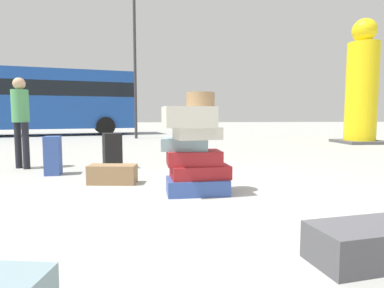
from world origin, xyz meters
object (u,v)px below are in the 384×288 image
suitcase_charcoal_foreground_far (367,244)px  lamp_post (135,40)px  suitcase_black_right_side (185,146)px  suitcase_black_left_side (112,151)px  person_bearded_onlooker (20,114)px  parked_bus (43,98)px  suitcase_cream_behind_tower (189,162)px  yellow_dummy_statue (362,89)px  suitcase_navy_white_trunk (53,156)px  suitcase_tower (195,152)px  suitcase_brown_upright_blue (113,174)px

suitcase_charcoal_foreground_far → lamp_post: (-2.43, 11.88, 3.98)m
suitcase_black_right_side → suitcase_charcoal_foreground_far: bearing=-86.2°
suitcase_black_left_side → person_bearded_onlooker: bearing=157.5°
suitcase_black_right_side → parked_bus: parked_bus is taller
suitcase_cream_behind_tower → yellow_dummy_statue: (6.58, 4.92, 1.80)m
suitcase_navy_white_trunk → suitcase_black_right_side: (2.32, 1.13, 0.03)m
suitcase_navy_white_trunk → person_bearded_onlooker: 1.26m
suitcase_charcoal_foreground_far → parked_bus: (-7.11, 14.47, 1.70)m
suitcase_tower → suitcase_navy_white_trunk: 2.73m
parked_bus → suitcase_black_right_side: bearing=-71.7°
suitcase_black_right_side → suitcase_brown_upright_blue: bearing=-128.8°
suitcase_black_right_side → suitcase_brown_upright_blue: suitcase_black_right_side is taller
suitcase_black_left_side → suitcase_brown_upright_blue: bearing=-99.5°
suitcase_tower → parked_bus: bearing=116.2°
person_bearded_onlooker → suitcase_tower: bearing=-4.5°
suitcase_black_right_side → suitcase_black_left_side: (-1.42, -0.57, -0.02)m
suitcase_charcoal_foreground_far → person_bearded_onlooker: bearing=124.1°
suitcase_black_left_side → yellow_dummy_statue: 9.40m
suitcase_brown_upright_blue → lamp_post: 9.97m
yellow_dummy_statue → parked_bus: yellow_dummy_statue is taller
suitcase_charcoal_foreground_far → person_bearded_onlooker: person_bearded_onlooker is taller
suitcase_navy_white_trunk → suitcase_tower: bearing=-40.7°
suitcase_tower → suitcase_brown_upright_blue: (-1.13, 0.73, -0.40)m
suitcase_tower → parked_bus: (-6.14, 12.46, 1.29)m
parked_bus → suitcase_black_left_side: bearing=-79.3°
suitcase_black_right_side → suitcase_cream_behind_tower: (0.01, -0.82, -0.22)m
yellow_dummy_statue → suitcase_black_left_side: bearing=-149.8°
person_bearded_onlooker → parked_bus: parked_bus is taller
suitcase_cream_behind_tower → yellow_dummy_statue: size_ratio=0.14×
suitcase_charcoal_foreground_far → suitcase_brown_upright_blue: bearing=118.6°
suitcase_navy_white_trunk → suitcase_black_right_side: bearing=20.1°
suitcase_black_left_side → parked_bus: size_ratio=0.07×
suitcase_charcoal_foreground_far → person_bearded_onlooker: (-3.98, 4.26, 0.88)m
suitcase_black_right_side → yellow_dummy_statue: (6.59, 4.10, 1.58)m
suitcase_tower → suitcase_charcoal_foreground_far: bearing=-64.3°
suitcase_navy_white_trunk → yellow_dummy_statue: yellow_dummy_statue is taller
suitcase_navy_white_trunk → suitcase_brown_upright_blue: (1.10, -0.82, -0.19)m
suitcase_cream_behind_tower → suitcase_charcoal_foreground_far: size_ratio=0.82×
suitcase_brown_upright_blue → suitcase_black_left_side: suitcase_black_left_side is taller
suitcase_navy_white_trunk → suitcase_charcoal_foreground_far: (3.20, -3.56, -0.19)m
suitcase_black_left_side → parked_bus: (-4.81, 10.35, 1.50)m
suitcase_navy_white_trunk → lamp_post: 9.17m
lamp_post → suitcase_charcoal_foreground_far: bearing=-78.4°
suitcase_black_right_side → suitcase_cream_behind_tower: 0.85m
suitcase_tower → person_bearded_onlooker: bearing=143.2°
suitcase_tower → suitcase_navy_white_trunk: suitcase_tower is taller
yellow_dummy_statue → parked_bus: size_ratio=0.48×
suitcase_cream_behind_tower → parked_bus: bearing=105.1°
suitcase_brown_upright_blue → parked_bus: size_ratio=0.08×
suitcase_tower → suitcase_black_left_side: size_ratio=1.93×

